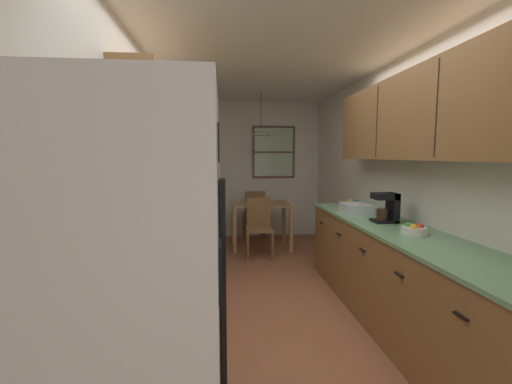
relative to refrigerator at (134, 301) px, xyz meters
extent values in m
plane|color=#995B3D|center=(0.93, 2.33, -0.91)|extent=(12.00, 12.00, 0.00)
cube|color=silver|center=(-0.42, 2.33, 0.36)|extent=(0.10, 9.00, 2.55)
cube|color=silver|center=(2.28, 2.33, 0.36)|extent=(0.10, 9.00, 2.55)
cube|color=silver|center=(0.93, 4.98, 0.36)|extent=(4.40, 0.10, 2.55)
cube|color=white|center=(0.93, 2.33, 1.68)|extent=(4.40, 9.00, 0.08)
cube|color=white|center=(0.00, 0.00, 0.00)|extent=(0.73, 0.74, 1.82)
cube|color=black|center=(0.37, 0.00, -0.05)|extent=(0.01, 0.01, 1.64)
cube|color=black|center=(0.38, -0.04, -0.05)|extent=(0.02, 0.02, 1.17)
cube|color=black|center=(0.38, 0.04, -0.05)|extent=(0.02, 0.02, 1.17)
cube|color=black|center=(0.37, -0.16, 0.18)|extent=(0.01, 0.15, 0.22)
cube|color=beige|center=(0.37, 0.00, 0.56)|extent=(0.01, 0.05, 0.07)
cube|color=silver|center=(-0.06, 0.69, -0.46)|extent=(0.62, 0.59, 0.90)
cube|color=black|center=(0.26, 0.69, -0.49)|extent=(0.01, 0.42, 0.30)
cube|color=silver|center=(0.28, 0.69, -0.28)|extent=(0.02, 0.47, 0.02)
cube|color=black|center=(-0.06, 0.69, 0.00)|extent=(0.59, 0.56, 0.02)
cube|color=silver|center=(-0.34, 0.69, 0.09)|extent=(0.06, 0.59, 0.20)
cylinder|color=#2D2D2D|center=(-0.20, 0.56, 0.01)|extent=(0.15, 0.15, 0.01)
cylinder|color=#2D2D2D|center=(-0.20, 0.82, 0.01)|extent=(0.15, 0.15, 0.01)
cylinder|color=#2D2D2D|center=(0.08, 0.56, 0.01)|extent=(0.15, 0.15, 0.01)
cylinder|color=#2D2D2D|center=(0.08, 0.82, 0.01)|extent=(0.15, 0.15, 0.01)
cube|color=black|center=(-0.18, 0.69, 0.71)|extent=(0.38, 0.59, 0.30)
cube|color=black|center=(0.02, 0.63, 0.71)|extent=(0.01, 0.35, 0.19)
cube|color=#2D2D33|center=(0.02, 0.89, 0.71)|extent=(0.01, 0.12, 0.19)
cube|color=brown|center=(-0.07, 1.96, -0.48)|extent=(0.60, 1.93, 0.87)
cube|color=#6B9E70|center=(-0.07, 1.96, -0.03)|extent=(0.63, 1.95, 0.03)
cube|color=black|center=(0.24, 1.31, -0.21)|extent=(0.02, 0.10, 0.01)
cube|color=black|center=(0.24, 1.96, -0.21)|extent=(0.02, 0.10, 0.01)
cube|color=black|center=(0.24, 2.60, -0.21)|extent=(0.02, 0.10, 0.01)
cube|color=brown|center=(-0.21, 1.91, 0.94)|extent=(0.32, 2.03, 0.71)
cube|color=#2D2319|center=(-0.04, 1.57, 0.94)|extent=(0.01, 0.01, 0.65)
cube|color=#2D2319|center=(-0.04, 2.25, 0.94)|extent=(0.01, 0.01, 0.65)
cube|color=brown|center=(1.93, 1.38, -0.48)|extent=(0.60, 3.13, 0.87)
cube|color=#6B9E70|center=(1.93, 1.38, -0.03)|extent=(0.63, 3.15, 0.03)
cube|color=black|center=(1.62, 0.13, -0.21)|extent=(0.02, 0.10, 0.01)
cube|color=black|center=(1.62, 0.75, -0.21)|extent=(0.02, 0.10, 0.01)
cube|color=black|center=(1.62, 1.38, -0.21)|extent=(0.02, 0.10, 0.01)
cube|color=black|center=(1.62, 2.01, -0.21)|extent=(0.02, 0.10, 0.01)
cube|color=black|center=(1.62, 2.63, -0.21)|extent=(0.02, 0.10, 0.01)
cube|color=brown|center=(2.07, 1.33, 0.96)|extent=(0.32, 2.83, 0.75)
cube|color=#2D2319|center=(1.91, 0.86, 0.96)|extent=(0.01, 0.01, 0.69)
cube|color=#2D2319|center=(1.91, 1.80, 0.96)|extent=(0.01, 0.01, 0.69)
cube|color=#A87F51|center=(1.03, 4.10, -0.18)|extent=(0.96, 0.71, 0.03)
cube|color=#A87F51|center=(0.57, 3.77, -0.55)|extent=(0.06, 0.06, 0.72)
cube|color=#A87F51|center=(1.48, 3.77, -0.55)|extent=(0.06, 0.06, 0.72)
cube|color=#A87F51|center=(0.57, 4.43, -0.55)|extent=(0.06, 0.06, 0.72)
cube|color=#A87F51|center=(1.48, 4.43, -0.55)|extent=(0.06, 0.06, 0.72)
cube|color=brown|center=(0.93, 3.46, -0.46)|extent=(0.41, 0.41, 0.04)
cube|color=brown|center=(0.94, 3.64, -0.24)|extent=(0.37, 0.05, 0.45)
cylinder|color=brown|center=(1.11, 3.27, -0.69)|extent=(0.04, 0.04, 0.43)
cylinder|color=brown|center=(0.74, 3.29, -0.69)|extent=(0.04, 0.04, 0.43)
cylinder|color=brown|center=(1.12, 3.64, -0.69)|extent=(0.04, 0.04, 0.43)
cylinder|color=brown|center=(0.76, 3.65, -0.69)|extent=(0.04, 0.04, 0.43)
cube|color=brown|center=(0.97, 4.73, -0.46)|extent=(0.40, 0.40, 0.04)
cube|color=brown|center=(0.97, 4.55, -0.24)|extent=(0.37, 0.04, 0.45)
cylinder|color=brown|center=(0.79, 4.92, -0.69)|extent=(0.04, 0.04, 0.43)
cylinder|color=brown|center=(1.16, 4.91, -0.69)|extent=(0.04, 0.04, 0.43)
cylinder|color=brown|center=(0.79, 4.55, -0.69)|extent=(0.04, 0.04, 0.43)
cylinder|color=brown|center=(1.15, 4.55, -0.69)|extent=(0.04, 0.04, 0.43)
cylinder|color=black|center=(1.03, 4.10, 1.35)|extent=(0.01, 0.01, 0.58)
cone|color=#B7B2A8|center=(1.03, 4.10, 1.01)|extent=(0.32, 0.32, 0.10)
sphere|color=white|center=(1.03, 4.10, 1.03)|extent=(0.06, 0.06, 0.06)
cube|color=brown|center=(1.36, 4.91, 0.70)|extent=(0.80, 0.04, 0.98)
cube|color=#B2D1B7|center=(1.36, 4.90, 0.70)|extent=(0.72, 0.01, 0.90)
cube|color=brown|center=(1.36, 4.89, 0.70)|extent=(0.72, 0.02, 0.03)
cylinder|color=#3F3F42|center=(0.23, 3.36, -0.58)|extent=(0.33, 0.33, 0.65)
cylinder|color=#D84C19|center=(-0.07, 1.29, 0.06)|extent=(0.11, 0.11, 0.15)
cylinder|color=white|center=(-0.07, 1.29, 0.15)|extent=(0.11, 0.11, 0.02)
cube|color=beige|center=(0.29, 0.83, -0.41)|extent=(0.02, 0.16, 0.24)
cube|color=black|center=(1.93, 1.62, 0.00)|extent=(0.22, 0.18, 0.02)
cube|color=black|center=(2.01, 1.62, 0.13)|extent=(0.06, 0.18, 0.28)
cube|color=black|center=(1.93, 1.62, 0.24)|extent=(0.22, 0.18, 0.06)
cylinder|color=#331E14|center=(1.91, 1.62, 0.07)|extent=(0.11, 0.11, 0.11)
cylinder|color=#E5CC4C|center=(1.99, 2.63, 0.04)|extent=(0.07, 0.07, 0.09)
torus|color=#E5CC4C|center=(2.04, 2.63, 0.04)|extent=(0.05, 0.01, 0.05)
cylinder|color=#3F7F4C|center=(1.99, 2.45, 0.04)|extent=(0.09, 0.09, 0.10)
torus|color=#3F7F4C|center=(2.04, 2.45, 0.05)|extent=(0.05, 0.01, 0.05)
cylinder|color=silver|center=(1.94, 1.11, 0.02)|extent=(0.20, 0.20, 0.06)
cylinder|color=black|center=(1.94, 1.11, 0.03)|extent=(0.16, 0.16, 0.03)
sphere|color=red|center=(1.98, 1.10, 0.05)|extent=(0.06, 0.06, 0.06)
sphere|color=green|center=(1.91, 1.15, 0.05)|extent=(0.06, 0.06, 0.06)
sphere|color=yellow|center=(1.91, 1.07, 0.05)|extent=(0.06, 0.06, 0.06)
cube|color=silver|center=(1.88, 2.19, 0.04)|extent=(0.28, 0.34, 0.10)
camera|label=1|loc=(0.38, -1.44, 0.62)|focal=23.68mm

